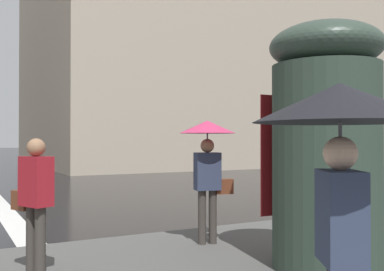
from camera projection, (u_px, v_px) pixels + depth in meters
haussmann_block_corner at (219, 36)px, 38.22m from camera, size 18.98×29.54×21.86m
billboard_column at (326, 142)px, 5.82m from camera, size 1.46×1.46×3.19m
pedestrian_with_floral_umbrella at (208, 149)px, 7.20m from camera, size 0.91×0.91×1.97m
pedestrian_approaching_kerb at (35, 196)px, 5.44m from camera, size 0.65×0.44×1.68m
pedestrian_by_billboard at (340, 135)px, 2.89m from camera, size 1.14×1.14×2.03m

